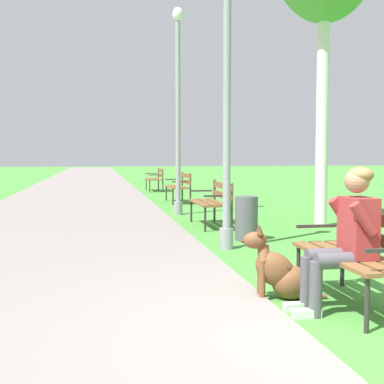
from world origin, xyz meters
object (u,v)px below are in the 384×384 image
Objects in this scene: lamp_post_mid at (178,109)px; park_bench_far at (180,185)px; park_bench_mid at (213,199)px; litter_bin at (246,218)px; person_seated_on_near_bench at (346,234)px; park_bench_near at (360,249)px; park_bench_furthest at (156,177)px; lamp_post_near at (227,103)px; dog_brown at (280,272)px.

park_bench_far is at bearing 80.31° from lamp_post_mid.
litter_bin is (0.16, -1.72, -0.16)m from park_bench_mid.
lamp_post_mid is at bearing 92.09° from person_seated_on_near_bench.
person_seated_on_near_bench is at bearing -144.33° from park_bench_near.
person_seated_on_near_bench is at bearing -90.79° from park_bench_mid.
park_bench_far is at bearing 89.85° from park_bench_near.
person_seated_on_near_bench reaches higher than park_bench_far.
park_bench_furthest is 15.54m from person_seated_on_near_bench.
park_bench_near is 0.31m from person_seated_on_near_bench.
person_seated_on_near_bench is (-0.23, -10.62, 0.17)m from park_bench_far.
person_seated_on_near_bench is at bearing -85.22° from lamp_post_near.
person_seated_on_near_bench is 0.76m from dog_brown.
person_seated_on_near_bench reaches higher than park_bench_furthest.
park_bench_near is 0.32× the size of lamp_post_mid.
lamp_post_near is (-0.34, -2.40, 1.58)m from park_bench_mid.
lamp_post_near reaches higher than litter_bin.
park_bench_mid is (-0.13, 5.41, 0.00)m from park_bench_near.
park_bench_near is 1.00× the size of park_bench_far.
person_seated_on_near_bench is 3.47m from lamp_post_near.
park_bench_furthest is 0.32× the size of lamp_post_mid.
park_bench_far is 0.32× the size of lamp_post_mid.
dog_brown is 0.18× the size of lamp_post_mid.
park_bench_near is 1.20× the size of person_seated_on_near_bench.
dog_brown is 0.21× the size of lamp_post_near.
park_bench_mid is at bearing 89.21° from person_seated_on_near_bench.
dog_brown is (-0.50, -5.08, -0.25)m from park_bench_mid.
park_bench_far is (0.03, 10.47, 0.00)m from park_bench_near.
park_bench_mid is at bearing 95.18° from litter_bin.
park_bench_near and park_bench_mid have the same top height.
park_bench_furthest is at bearing 90.68° from litter_bin.
lamp_post_near reaches higher than park_bench_furthest.
person_seated_on_near_bench is 1.79× the size of litter_bin.
person_seated_on_near_bench reaches higher than park_bench_near.
park_bench_near reaches higher than dog_brown.
park_bench_near is at bearing -88.62° from park_bench_mid.
litter_bin is (0.03, 3.69, -0.16)m from park_bench_near.
park_bench_near is at bearing -90.39° from litter_bin.
park_bench_mid reaches higher than dog_brown.
park_bench_mid and park_bench_far have the same top height.
lamp_post_mid reaches higher than park_bench_far.
person_seated_on_near_bench is 0.31× the size of lamp_post_near.
park_bench_mid is 5.06m from park_bench_far.
dog_brown is at bearing 131.66° from person_seated_on_near_bench.
park_bench_mid is at bearing -80.26° from lamp_post_mid.
park_bench_furthest is (-0.14, 4.92, 0.00)m from park_bench_far.
park_bench_mid is 2.89m from lamp_post_near.
person_seated_on_near_bench is (-0.08, -5.55, 0.17)m from park_bench_mid.
litter_bin is at bearing -89.32° from park_bench_furthest.
park_bench_near is 0.37× the size of lamp_post_near.
dog_brown is 7.46m from lamp_post_mid.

